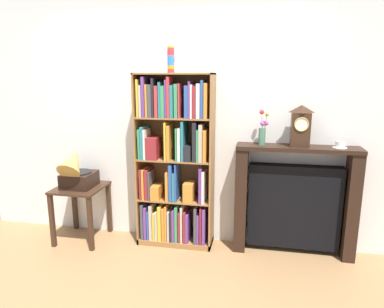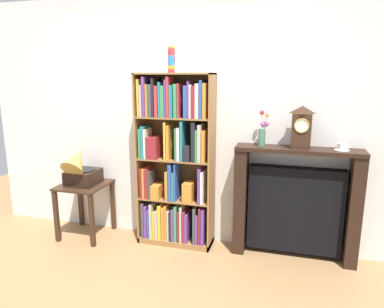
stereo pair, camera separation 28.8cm
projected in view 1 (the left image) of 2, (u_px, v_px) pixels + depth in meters
The scene contains 10 objects.
ground_plane at pixel (173, 249), 3.78m from camera, with size 7.91×6.40×0.02m, color #997047.
wall_back at pixel (187, 123), 3.79m from camera, with size 4.91×0.08×2.65m, color silver.
bookshelf at pixel (174, 166), 3.72m from camera, with size 0.81×0.30×1.85m.
cup_stack at pixel (171, 60), 3.49m from camera, with size 0.07×0.07×0.25m.
side_table_left at pixel (81, 199), 3.91m from camera, with size 0.51×0.53×0.62m.
gramophone at pixel (76, 171), 3.78m from camera, with size 0.32×0.46×0.49m.
fireplace_mantel at pixel (294, 201), 3.60m from camera, with size 1.21×0.27×1.14m.
mantel_clock at pixel (301, 126), 3.40m from camera, with size 0.18×0.15×0.41m.
flower_vase at pixel (262, 131), 3.50m from camera, with size 0.10×0.11×0.35m.
teacup_with_saucer at pixel (340, 145), 3.37m from camera, with size 0.14×0.14×0.06m.
Camera 1 is at (0.88, -3.36, 1.83)m, focal length 32.76 mm.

